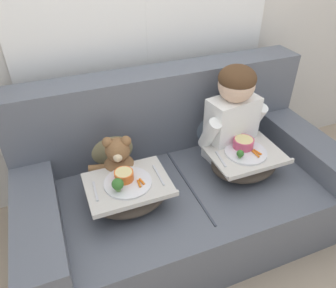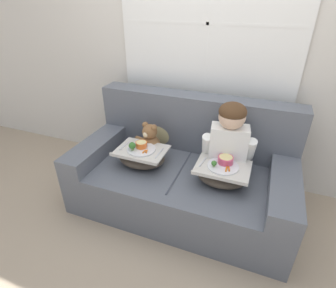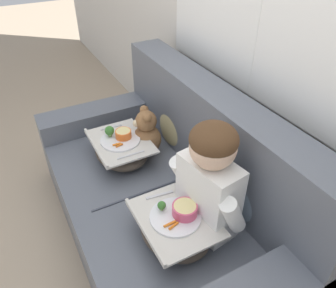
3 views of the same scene
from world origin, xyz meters
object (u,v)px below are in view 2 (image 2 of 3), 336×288
Objects in this scene: couch at (185,171)px; lap_tray_teddy at (142,156)px; throw_pillow_behind_child at (231,142)px; lap_tray_child at (222,173)px; child_figure at (230,135)px; throw_pillow_behind_teddy at (158,129)px; teddy_bear at (150,141)px.

lap_tray_teddy is at bearing -157.32° from couch.
throw_pillow_behind_child is 0.39m from lap_tray_child.
lap_tray_child is 0.97× the size of lap_tray_teddy.
couch is at bearing 22.68° from lap_tray_teddy.
child_figure is 0.31m from lap_tray_child.
lap_tray_teddy is at bearing -152.08° from throw_pillow_behind_child.
teddy_bear is at bearing -90.31° from throw_pillow_behind_teddy.
throw_pillow_behind_child is at bearing 15.70° from teddy_bear.
throw_pillow_behind_teddy is 0.56× the size of child_figure.
couch is at bearing 157.49° from lap_tray_child.
lap_tray_teddy is (-0.71, -0.00, -0.00)m from lap_tray_child.
child_figure is (0.71, -0.20, 0.16)m from throw_pillow_behind_teddy.
throw_pillow_behind_child is 0.87× the size of lap_tray_teddy.
lap_tray_child is at bearing -89.99° from throw_pillow_behind_child.
teddy_bear is at bearing 175.48° from couch.
child_figure is at bearing -89.95° from throw_pillow_behind_child.
couch reaches higher than throw_pillow_behind_teddy.
lap_tray_teddy is (-0.71, -0.38, -0.09)m from throw_pillow_behind_child.
lap_tray_child is 0.71m from lap_tray_teddy.
child_figure is 1.41× the size of lap_tray_teddy.
throw_pillow_behind_teddy is 0.99× the size of teddy_bear.
couch is 0.49m from throw_pillow_behind_child.
throw_pillow_behind_child reaches higher than lap_tray_teddy.
teddy_bear is at bearing 166.15° from lap_tray_child.
child_figure is (0.36, 0.03, 0.42)m from couch.
teddy_bear is (-0.71, -0.20, -0.04)m from throw_pillow_behind_child.
teddy_bear is (-0.36, 0.03, 0.22)m from couch.
child_figure is 1.78× the size of teddy_bear.
throw_pillow_behind_child is at bearing 90.05° from child_figure.
lap_tray_child is at bearing -13.85° from teddy_bear.
throw_pillow_behind_child is at bearing 27.92° from lap_tray_teddy.
teddy_bear is (-0.71, -0.00, -0.20)m from child_figure.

